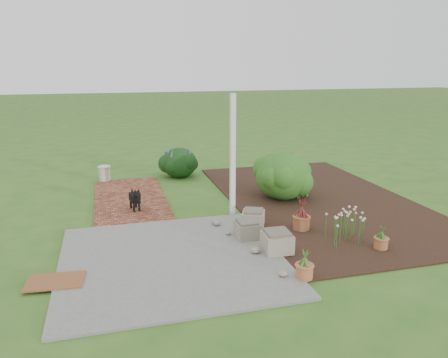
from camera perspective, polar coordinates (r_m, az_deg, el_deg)
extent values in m
plane|color=#2F601E|center=(8.99, -0.57, -5.04)|extent=(80.00, 80.00, 0.00)
cube|color=slate|center=(7.17, -6.82, -10.36)|extent=(3.50, 3.50, 0.04)
cube|color=brown|center=(10.40, -12.15, -2.47)|extent=(1.60, 3.50, 0.04)
cube|color=black|center=(10.30, 12.31, -2.68)|extent=(4.00, 7.00, 0.03)
cube|color=white|center=(8.82, 1.14, 3.01)|extent=(0.10, 0.10, 2.50)
cube|color=gray|center=(7.36, 6.93, -8.21)|extent=(0.48, 0.48, 0.31)
cube|color=gray|center=(7.88, 3.06, -6.67)|extent=(0.41, 0.41, 0.27)
cube|color=gray|center=(8.42, 3.85, -5.20)|extent=(0.55, 0.55, 0.28)
cube|color=brown|center=(6.85, -21.18, -12.34)|extent=(0.84, 0.58, 0.02)
cube|color=black|center=(9.44, -11.60, -2.42)|extent=(0.23, 0.39, 0.16)
cylinder|color=black|center=(9.36, -11.68, -3.70)|extent=(0.04, 0.04, 0.18)
cylinder|color=black|center=(9.38, -11.01, -3.61)|extent=(0.04, 0.04, 0.18)
cylinder|color=black|center=(9.60, -12.07, -3.23)|extent=(0.04, 0.04, 0.18)
cylinder|color=black|center=(9.63, -11.42, -3.15)|extent=(0.04, 0.04, 0.18)
sphere|color=black|center=(9.19, -11.30, -2.02)|extent=(0.15, 0.15, 0.15)
cone|color=black|center=(9.59, -11.92, -1.47)|extent=(0.08, 0.12, 0.14)
cylinder|color=beige|center=(12.00, -15.34, 0.71)|extent=(0.33, 0.33, 0.38)
ellipsoid|color=#153B10|center=(10.15, 7.71, 0.49)|extent=(1.51, 1.51, 1.07)
cylinder|color=#9A5934|center=(8.40, 10.07, -5.62)|extent=(0.37, 0.37, 0.26)
cylinder|color=#A45F37|center=(7.92, 19.82, -7.85)|extent=(0.25, 0.25, 0.19)
cylinder|color=#AF623B|center=(6.60, 10.44, -11.76)|extent=(0.30, 0.30, 0.21)
ellipsoid|color=black|center=(12.14, -5.87, 2.23)|extent=(1.25, 1.25, 0.83)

